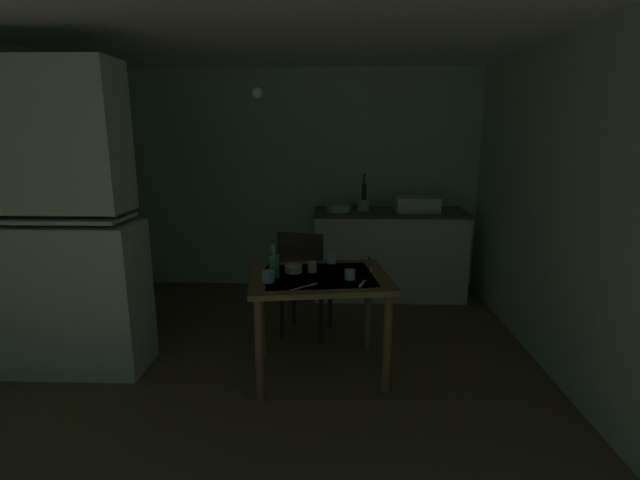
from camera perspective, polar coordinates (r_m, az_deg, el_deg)
ground_plane at (r=3.73m, az=-5.75°, el=-14.50°), size 5.05×5.05×0.00m
wall_back at (r=5.26m, az=-3.27°, el=7.25°), size 4.15×0.10×2.39m
wall_right at (r=3.69m, az=27.72°, el=3.30°), size 0.10×3.87×2.39m
ceiling_slab at (r=3.39m, az=-6.78°, el=25.13°), size 4.15×3.87×0.10m
hutch_cabinet at (r=3.76m, az=-29.12°, el=0.71°), size 1.09×0.45×2.19m
counter_cabinet at (r=5.04m, az=8.38°, el=-1.61°), size 1.58×0.64×0.92m
sink_basin at (r=4.97m, az=11.68°, el=4.35°), size 0.44×0.34×0.15m
hand_pump at (r=4.94m, az=5.38°, el=5.58°), size 0.05×0.27×0.39m
mixing_bowl_counter at (r=4.85m, az=2.29°, el=3.93°), size 0.26×0.26×0.08m
stoneware_crock at (r=4.90m, az=5.27°, el=4.19°), size 0.12×0.12×0.11m
dining_table at (r=3.32m, az=-0.08°, el=-6.11°), size 1.05×0.89×0.74m
chair_far_side at (r=3.95m, az=-1.91°, el=-4.99°), size 0.48×0.48×0.93m
serving_bowl_wide at (r=3.36m, az=-3.25°, el=-3.52°), size 0.13×0.13×0.05m
mug_tall at (r=3.58m, az=1.35°, el=-2.12°), size 0.07×0.07×0.09m
mug_dark at (r=3.36m, az=-0.95°, el=-3.27°), size 0.07×0.07×0.08m
teacup_mint at (r=3.20m, az=3.66°, el=-4.21°), size 0.07×0.07×0.07m
teacup_cream at (r=3.16m, az=-6.33°, el=-4.44°), size 0.08×0.08×0.08m
glass_bottle at (r=3.24m, az=-5.61°, el=-2.98°), size 0.07×0.07×0.23m
table_knife at (r=3.05m, az=-1.96°, el=-5.72°), size 0.16×0.15×0.00m
teaspoon_near_bowl at (r=3.12m, az=5.17°, el=-5.31°), size 0.06×0.15×0.00m
teaspoon_by_cup at (r=3.43m, az=6.22°, el=-3.61°), size 0.03×0.15×0.00m
pendant_bulb at (r=3.65m, az=-7.62°, el=17.37°), size 0.08×0.08×0.08m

